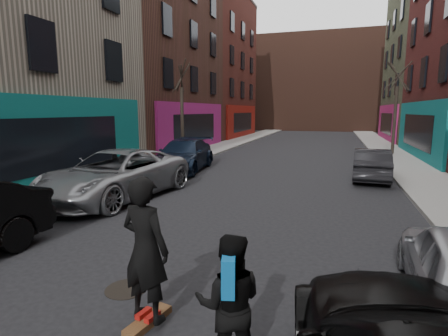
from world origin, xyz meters
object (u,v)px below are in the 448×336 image
Objects in this scene: skateboard at (148,321)px; manhole at (126,289)px; tree_left_far at (182,103)px; pedestrian at (229,303)px; tree_right_far at (396,102)px; parked_left_far at (116,174)px; skateboarder at (145,249)px; parked_left_end at (184,155)px; parked_right_end at (372,164)px.

skateboard is 1.14× the size of manhole.
tree_left_far is 3.99× the size of pedestrian.
tree_right_far is at bearing 71.45° from manhole.
parked_left_far is at bearing -61.48° from pedestrian.
tree_left_far is 16.72m from skateboarder.
pedestrian is at bearing -70.41° from parked_left_end.
skateboarder reaches higher than parked_left_far.
tree_left_far reaches higher than parked_left_end.
skateboarder is at bearing 75.76° from parked_right_end.
parked_left_end is 11.80m from manhole.
parked_left_end reaches higher than skateboard.
parked_right_end is at bearing -4.78° from parked_left_end.
parked_right_end is at bearing 41.32° from parked_left_far.
tree_left_far is 1.11× the size of parked_left_far.
tree_right_far is at bearing 60.91° from parked_left_far.
skateboarder is at bearing -74.81° from parked_left_end.
tree_left_far is 0.96× the size of tree_right_far.
tree_right_far reaches higher than skateboard.
pedestrian is (1.33, -0.48, -0.28)m from skateboarder.
tree_right_far is 9.71× the size of manhole.
parked_left_end is 7.56× the size of manhole.
skateboarder is at bearing -105.88° from tree_right_far.
tree_left_far is at bearing -13.38° from parked_right_end.
skateboard is at bearing -41.75° from manhole.
manhole is at bearing -48.43° from parked_left_far.
parked_left_end is at bearing -77.76° from pedestrian.
parked_right_end is at bearing -115.68° from pedestrian.
tree_left_far is 9.78m from parked_left_far.
parked_right_end is at bearing -96.89° from skateboarder.
skateboard is (4.63, -6.03, -0.77)m from parked_left_far.
tree_right_far is at bearing -99.19° from parked_right_end.
parked_left_far is 1.11× the size of parked_left_end.
parked_left_end is at bearing -138.81° from tree_right_far.
skateboard is 0.49× the size of pedestrian.
skateboard is 1.61m from pedestrian.
skateboard is (6.34, -15.31, -3.33)m from tree_left_far.
manhole is at bearing 149.38° from skateboard.
skateboarder is 1.57m from manhole.
tree_left_far is 9.29× the size of manhole.
parked_left_end is (1.60, -3.45, -2.61)m from tree_left_far.
pedestrian is (5.96, -6.51, 0.01)m from parked_left_far.
skateboard is (4.74, -11.86, -0.72)m from parked_left_end.
parked_left_far is 7.61m from skateboarder.
tree_right_far is at bearing 34.59° from parked_left_end.
parked_left_end is 12.77m from skateboarder.
tree_left_far is 16.90m from skateboard.
manhole is (-0.84, 0.75, -0.04)m from skateboard.
skateboarder is at bearing 11.13° from skateboard.
skateboarder is (0.00, 0.00, 1.05)m from skateboard.
tree_right_far reaches higher than skateboarder.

